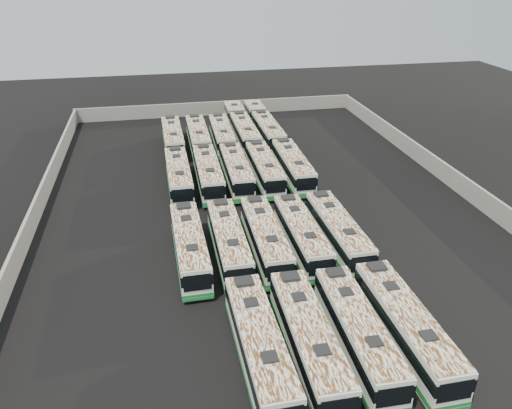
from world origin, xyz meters
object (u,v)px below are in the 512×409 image
at_px(bus_midback_center, 236,171).
at_px(bus_back_left, 198,136).
at_px(bus_midfront_left, 229,242).
at_px(bus_midback_far_left, 179,176).
at_px(bus_midback_far_right, 293,166).
at_px(bus_back_far_right, 263,125).
at_px(bus_front_left, 259,345).
at_px(bus_front_far_right, 405,326).
at_px(bus_midfront_center, 265,238).
at_px(bus_midfront_far_left, 190,247).
at_px(bus_midfront_far_right, 338,232).
at_px(bus_front_center, 309,339).
at_px(bus_front_right, 357,332).
at_px(bus_back_far_left, 173,138).
at_px(bus_back_center, 222,135).
at_px(bus_midfront_right, 301,235).
at_px(bus_midback_right, 265,169).
at_px(bus_midback_left, 208,173).
at_px(bus_back_right, 241,126).

distance_m(bus_midback_center, bus_back_left, 13.17).
distance_m(bus_midfront_left, bus_midback_far_left, 15.48).
relative_size(bus_midback_far_left, bus_midback_far_right, 0.98).
xyz_separation_m(bus_midback_far_left, bus_back_far_right, (13.15, 16.30, 0.00)).
distance_m(bus_front_left, bus_front_far_right, 9.83).
bearing_deg(bus_midfront_center, bus_midfront_far_left, -178.92).
xyz_separation_m(bus_midback_center, bus_midback_far_right, (6.66, -0.01, 0.03)).
bearing_deg(bus_midfront_far_right, bus_front_far_right, -90.33).
distance_m(bus_front_center, bus_midback_far_right, 29.14).
relative_size(bus_front_right, bus_back_far_left, 0.99).
bearing_deg(bus_back_center, bus_midback_far_right, -61.50).
bearing_deg(bus_front_right, bus_back_far_right, 86.84).
bearing_deg(bus_back_far_left, bus_midfront_left, -83.81).
bearing_deg(bus_back_far_left, bus_midback_far_left, -90.63).
relative_size(bus_midfront_right, bus_midback_right, 0.97).
distance_m(bus_front_right, bus_midfront_right, 12.88).
height_order(bus_midfront_left, bus_midfront_right, bus_midfront_left).
height_order(bus_midfront_center, bus_back_far_right, bus_back_far_right).
bearing_deg(bus_midfront_right, bus_back_far_right, 83.90).
xyz_separation_m(bus_midback_left, bus_back_far_right, (9.86, 16.21, -0.02)).
distance_m(bus_midfront_far_left, bus_back_center, 28.99).
distance_m(bus_midback_left, bus_back_left, 12.93).
bearing_deg(bus_midfront_far_left, bus_midfront_right, -0.76).
height_order(bus_front_far_right, bus_midfront_right, bus_front_far_right).
bearing_deg(bus_front_left, bus_midback_left, 89.04).
xyz_separation_m(bus_front_left, bus_back_far_left, (-3.32, 41.15, -0.02)).
distance_m(bus_midback_right, bus_back_left, 14.33).
bearing_deg(bus_midback_left, bus_back_far_right, 59.15).
xyz_separation_m(bus_midfront_right, bus_midback_right, (0.02, 15.41, 0.04)).
bearing_deg(bus_front_left, bus_back_far_right, 76.49).
relative_size(bus_front_right, bus_midfront_far_left, 0.99).
height_order(bus_front_center, bus_midback_left, bus_midback_left).
height_order(bus_midfront_center, bus_midback_center, bus_midfront_center).
xyz_separation_m(bus_midfront_center, bus_midback_right, (3.27, 15.39, 0.00)).
relative_size(bus_midfront_far_right, bus_back_far_right, 0.64).
height_order(bus_front_center, bus_back_far_right, bus_front_center).
xyz_separation_m(bus_midback_right, bus_back_far_right, (3.34, 16.09, 0.00)).
xyz_separation_m(bus_front_center, bus_back_far_right, (6.62, 44.45, -0.02)).
bearing_deg(bus_midback_left, bus_midfront_left, -89.35).
distance_m(bus_midback_left, bus_back_far_right, 18.97).
distance_m(bus_midback_right, bus_back_far_left, 16.15).
xyz_separation_m(bus_front_left, bus_front_center, (3.20, -0.05, -0.00)).
bearing_deg(bus_front_left, bus_midfront_far_right, 51.62).
bearing_deg(bus_back_left, bus_front_far_right, -76.43).
xyz_separation_m(bus_midback_center, bus_midback_right, (3.29, -0.03, 0.00)).
bearing_deg(bus_midback_far_left, bus_midback_left, 1.00).
distance_m(bus_midback_right, bus_back_right, 16.06).
xyz_separation_m(bus_front_far_right, bus_midfront_far_right, (-0.07, 12.94, -0.04)).
height_order(bus_back_center, bus_back_far_right, bus_back_far_right).
height_order(bus_midback_right, bus_midback_far_right, bus_midback_far_right).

